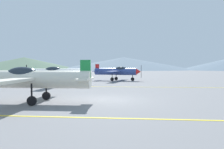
% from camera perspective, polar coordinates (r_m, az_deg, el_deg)
% --- Properties ---
extents(ground_plane, '(400.00, 400.00, 0.00)m').
position_cam_1_polar(ground_plane, '(13.61, -1.84, -6.59)').
color(ground_plane, slate).
extents(apron_line_near, '(80.00, 0.16, 0.01)m').
position_cam_1_polar(apron_line_near, '(9.00, -5.75, -11.06)').
color(apron_line_near, yellow).
rests_on(apron_line_near, ground_plane).
extents(apron_line_far, '(80.00, 0.16, 0.01)m').
position_cam_1_polar(apron_line_far, '(22.27, 1.02, -3.19)').
color(apron_line_far, yellow).
rests_on(apron_line_far, ground_plane).
extents(airplane_near, '(6.97, 8.05, 2.42)m').
position_cam_1_polar(airplane_near, '(13.30, -20.08, -1.01)').
color(airplane_near, silver).
rests_on(airplane_near, ground_plane).
extents(airplane_mid, '(6.97, 8.05, 2.42)m').
position_cam_1_polar(airplane_mid, '(24.15, -13.81, 0.38)').
color(airplane_mid, white).
rests_on(airplane_mid, ground_plane).
extents(airplane_far, '(7.08, 8.07, 2.42)m').
position_cam_1_polar(airplane_far, '(31.99, 1.35, 0.84)').
color(airplane_far, '#33478C').
rests_on(airplane_far, ground_plane).
extents(hill_left, '(69.99, 69.99, 7.78)m').
position_cam_1_polar(hill_left, '(146.26, -21.76, 2.65)').
color(hill_left, '#4C6651').
rests_on(hill_left, ground_plane).
extents(hill_centerleft, '(88.88, 88.88, 8.20)m').
position_cam_1_polar(hill_centerleft, '(145.49, 3.13, 2.88)').
color(hill_centerleft, slate).
rests_on(hill_centerleft, ground_plane).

